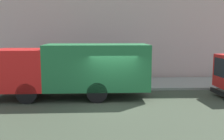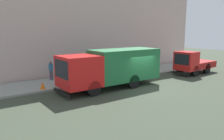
{
  "view_description": "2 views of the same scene",
  "coord_description": "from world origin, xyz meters",
  "px_view_note": "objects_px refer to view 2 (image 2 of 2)",
  "views": [
    {
      "loc": [
        -13.76,
        0.6,
        3.71
      ],
      "look_at": [
        0.78,
        0.06,
        1.66
      ],
      "focal_mm": 43.16,
      "sensor_mm": 36.0,
      "label": 1
    },
    {
      "loc": [
        -13.02,
        12.29,
        4.51
      ],
      "look_at": [
        1.08,
        2.29,
        1.48
      ],
      "focal_mm": 35.97,
      "sensor_mm": 36.0,
      "label": 2
    }
  ],
  "objects_px": {
    "pedestrian_walking": "(51,70)",
    "pedestrian_third": "(98,67)",
    "traffic_cone_orange": "(43,85)",
    "street_sign_post": "(103,65)",
    "small_flatbed_truck": "(192,63)",
    "large_utility_truck": "(112,67)",
    "pedestrian_standing": "(76,69)"
  },
  "relations": [
    {
      "from": "pedestrian_walking",
      "to": "pedestrian_third",
      "type": "relative_size",
      "value": 1.0
    },
    {
      "from": "traffic_cone_orange",
      "to": "street_sign_post",
      "type": "relative_size",
      "value": 0.24
    },
    {
      "from": "small_flatbed_truck",
      "to": "pedestrian_third",
      "type": "height_order",
      "value": "small_flatbed_truck"
    },
    {
      "from": "large_utility_truck",
      "to": "pedestrian_third",
      "type": "height_order",
      "value": "large_utility_truck"
    },
    {
      "from": "large_utility_truck",
      "to": "pedestrian_standing",
      "type": "bearing_deg",
      "value": 15.48
    },
    {
      "from": "pedestrian_walking",
      "to": "pedestrian_standing",
      "type": "xyz_separation_m",
      "value": [
        -0.92,
        -1.98,
        0.02
      ]
    },
    {
      "from": "pedestrian_third",
      "to": "traffic_cone_orange",
      "type": "xyz_separation_m",
      "value": [
        -1.61,
        5.99,
        -0.6
      ]
    },
    {
      "from": "large_utility_truck",
      "to": "pedestrian_standing",
      "type": "relative_size",
      "value": 4.99
    },
    {
      "from": "pedestrian_walking",
      "to": "pedestrian_standing",
      "type": "height_order",
      "value": "pedestrian_standing"
    },
    {
      "from": "pedestrian_standing",
      "to": "street_sign_post",
      "type": "bearing_deg",
      "value": 17.45
    },
    {
      "from": "pedestrian_third",
      "to": "street_sign_post",
      "type": "relative_size",
      "value": 0.73
    },
    {
      "from": "pedestrian_third",
      "to": "pedestrian_standing",
      "type": "bearing_deg",
      "value": 78.36
    },
    {
      "from": "large_utility_truck",
      "to": "small_flatbed_truck",
      "type": "height_order",
      "value": "large_utility_truck"
    },
    {
      "from": "large_utility_truck",
      "to": "pedestrian_walking",
      "type": "distance_m",
      "value": 5.93
    },
    {
      "from": "pedestrian_walking",
      "to": "street_sign_post",
      "type": "relative_size",
      "value": 0.73
    },
    {
      "from": "large_utility_truck",
      "to": "small_flatbed_truck",
      "type": "relative_size",
      "value": 1.54
    },
    {
      "from": "large_utility_truck",
      "to": "pedestrian_third",
      "type": "distance_m",
      "value": 4.06
    },
    {
      "from": "small_flatbed_truck",
      "to": "pedestrian_walking",
      "type": "height_order",
      "value": "small_flatbed_truck"
    },
    {
      "from": "small_flatbed_truck",
      "to": "street_sign_post",
      "type": "xyz_separation_m",
      "value": [
        2.22,
        9.75,
        0.36
      ]
    },
    {
      "from": "small_flatbed_truck",
      "to": "traffic_cone_orange",
      "type": "relative_size",
      "value": 10.0
    },
    {
      "from": "small_flatbed_truck",
      "to": "pedestrian_walking",
      "type": "distance_m",
      "value": 14.4
    },
    {
      "from": "street_sign_post",
      "to": "pedestrian_third",
      "type": "bearing_deg",
      "value": -18.2
    },
    {
      "from": "pedestrian_standing",
      "to": "pedestrian_third",
      "type": "bearing_deg",
      "value": 60.78
    },
    {
      "from": "pedestrian_third",
      "to": "traffic_cone_orange",
      "type": "relative_size",
      "value": 3.01
    },
    {
      "from": "large_utility_truck",
      "to": "street_sign_post",
      "type": "xyz_separation_m",
      "value": [
        2.08,
        -0.55,
        -0.2
      ]
    },
    {
      "from": "pedestrian_walking",
      "to": "traffic_cone_orange",
      "type": "height_order",
      "value": "pedestrian_walking"
    },
    {
      "from": "pedestrian_third",
      "to": "large_utility_truck",
      "type": "bearing_deg",
      "value": 157.21
    },
    {
      "from": "small_flatbed_truck",
      "to": "pedestrian_standing",
      "type": "height_order",
      "value": "small_flatbed_truck"
    },
    {
      "from": "traffic_cone_orange",
      "to": "street_sign_post",
      "type": "height_order",
      "value": "street_sign_post"
    },
    {
      "from": "pedestrian_walking",
      "to": "traffic_cone_orange",
      "type": "relative_size",
      "value": 3.02
    },
    {
      "from": "pedestrian_third",
      "to": "street_sign_post",
      "type": "height_order",
      "value": "street_sign_post"
    },
    {
      "from": "large_utility_truck",
      "to": "traffic_cone_orange",
      "type": "bearing_deg",
      "value": 64.54
    }
  ]
}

